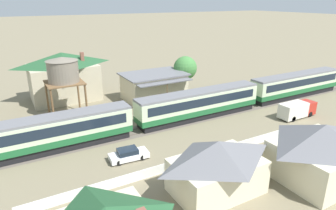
# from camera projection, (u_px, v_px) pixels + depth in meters

# --- Properties ---
(ground_plane) EXTENTS (600.00, 600.00, 0.00)m
(ground_plane) POSITION_uv_depth(u_px,v_px,m) (235.00, 107.00, 48.41)
(ground_plane) COLOR #7A7056
(passenger_train) EXTENTS (61.77, 2.96, 4.14)m
(passenger_train) POSITION_uv_depth(u_px,v_px,m) (201.00, 103.00, 43.54)
(passenger_train) COLOR #1E6033
(passenger_train) RESTS_ON ground_plane
(railway_track) EXTENTS (115.12, 3.60, 0.04)m
(railway_track) POSITION_uv_depth(u_px,v_px,m) (134.00, 132.00, 39.42)
(railway_track) COLOR #665B51
(railway_track) RESTS_ON ground_plane
(station_building) EXTENTS (10.66, 8.51, 4.56)m
(station_building) POSITION_uv_depth(u_px,v_px,m) (154.00, 86.00, 51.60)
(station_building) COLOR beige
(station_building) RESTS_ON ground_plane
(station_house_dark_green_roof) EXTENTS (11.73, 8.59, 8.13)m
(station_house_dark_green_roof) POSITION_uv_depth(u_px,v_px,m) (64.00, 75.00, 51.00)
(station_house_dark_green_roof) COLOR #BCB293
(station_house_dark_green_roof) RESTS_ON ground_plane
(water_tower) EXTENTS (5.04, 5.04, 9.04)m
(water_tower) POSITION_uv_depth(u_px,v_px,m) (63.00, 71.00, 41.62)
(water_tower) COLOR brown
(water_tower) RESTS_ON ground_plane
(cottage_grey_roof) EXTENTS (8.53, 5.52, 5.04)m
(cottage_grey_roof) POSITION_uv_depth(u_px,v_px,m) (217.00, 166.00, 26.50)
(cottage_grey_roof) COLOR beige
(cottage_grey_roof) RESTS_ON ground_plane
(cottage_grey_roof_2) EXTENTS (8.90, 7.39, 5.60)m
(cottage_grey_roof_2) POSITION_uv_depth(u_px,v_px,m) (322.00, 151.00, 28.56)
(cottage_grey_roof_2) COLOR beige
(cottage_grey_roof_2) RESTS_ON ground_plane
(picket_fence_front) EXTENTS (32.59, 0.06, 1.05)m
(picket_fence_front) POSITION_uv_depth(u_px,v_px,m) (186.00, 162.00, 31.25)
(picket_fence_front) COLOR white
(picket_fence_front) RESTS_ON ground_plane
(parked_car_white) EXTENTS (4.36, 2.11, 1.29)m
(parked_car_white) POSITION_uv_depth(u_px,v_px,m) (129.00, 154.00, 32.51)
(parked_car_white) COLOR white
(parked_car_white) RESTS_ON ground_plane
(delivery_truck_red) EXTENTS (6.11, 2.07, 2.31)m
(delivery_truck_red) POSITION_uv_depth(u_px,v_px,m) (297.00, 110.00, 43.89)
(delivery_truck_red) COLOR #B2281E
(delivery_truck_red) RESTS_ON ground_plane
(yard_tree_0) EXTENTS (4.28, 4.28, 6.77)m
(yard_tree_0) POSITION_uv_depth(u_px,v_px,m) (185.00, 68.00, 54.53)
(yard_tree_0) COLOR brown
(yard_tree_0) RESTS_ON ground_plane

